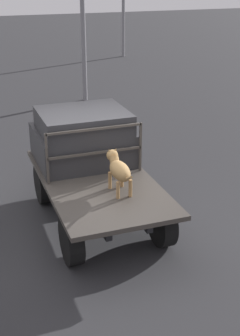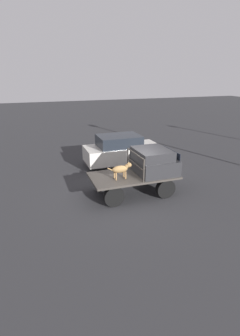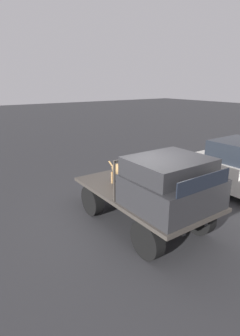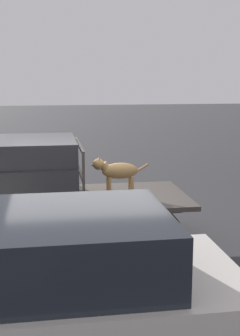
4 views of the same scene
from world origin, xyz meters
The scene contains 5 objects.
ground_plane centered at (0.00, 0.00, 0.00)m, with size 80.00×80.00×0.00m, color #2D2D30.
flatbed_truck centered at (0.00, 0.00, 0.60)m, with size 3.56×1.87×0.86m.
truck_cab centered at (0.90, 0.00, 1.34)m, with size 1.59×1.75×1.02m.
truck_headboard centered at (0.08, 0.00, 1.46)m, with size 0.04×1.75×0.92m.
dog centered at (-0.59, -0.20, 1.26)m, with size 1.04×0.29×0.66m.
Camera 3 is at (4.45, -3.77, 3.33)m, focal length 28.00 mm.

